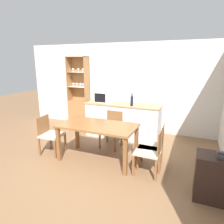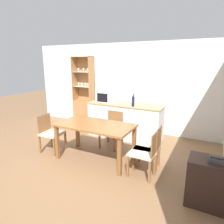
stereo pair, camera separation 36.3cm
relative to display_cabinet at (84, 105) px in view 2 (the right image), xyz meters
The scene contains 13 objects.
ground_plane 2.97m from the display_cabinet, 57.39° to the right, with size 18.00×18.00×0.00m, color brown.
wall_back 1.71m from the display_cabinet, ahead, with size 6.80×0.06×2.55m.
kitchen_counter 1.80m from the display_cabinet, 17.72° to the right, with size 2.01×0.63×0.93m.
display_cabinet is the anchor object (origin of this frame).
dining_table 2.60m from the display_cabinet, 49.93° to the right, with size 1.58×0.83×0.77m.
dining_chair_side_right_far 3.37m from the display_cabinet, 33.67° to the right, with size 0.47×0.47×0.85m.
dining_chair_head_far 2.10m from the display_cabinet, 36.53° to the right, with size 0.46×0.46×0.85m.
dining_chair_side_right_near 3.51m from the display_cabinet, 37.10° to the right, with size 0.45×0.45×0.85m.
dining_chair_side_left_near 2.20m from the display_cabinet, 75.39° to the right, with size 0.47×0.47×0.85m.
microwave 1.36m from the display_cabinet, 24.26° to the right, with size 0.50×0.35×0.28m.
wine_bottle 2.19m from the display_cabinet, 20.45° to the right, with size 0.07×0.07×0.32m.
side_cabinet 4.56m from the display_cabinet, 32.52° to the right, with size 0.56×0.42×0.70m.
telephone 4.63m from the display_cabinet, 32.45° to the right, with size 0.18×0.17×0.10m.
Camera 2 is at (2.21, -2.85, 2.02)m, focal length 32.00 mm.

